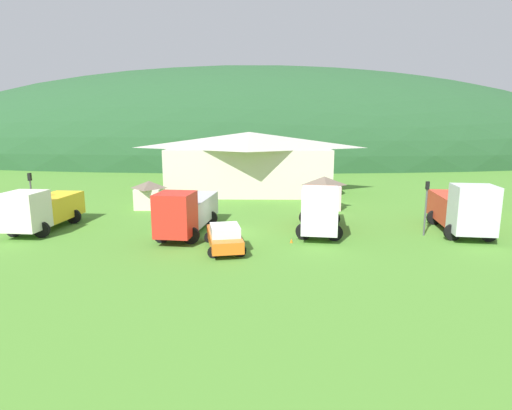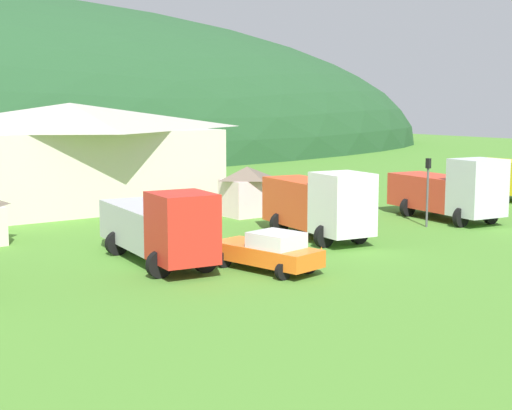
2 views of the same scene
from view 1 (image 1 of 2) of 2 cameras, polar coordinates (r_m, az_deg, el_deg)
ground_plane at (r=29.96m, az=-3.84°, el=-3.83°), size 200.00×200.00×0.00m
forested_hill_backdrop at (r=95.29m, az=-0.57°, el=6.41°), size 158.70×60.00×39.85m
depot_building at (r=47.54m, az=-0.91°, el=6.00°), size 18.86×10.89×6.80m
play_shed_cream at (r=39.65m, az=-14.37°, el=1.45°), size 2.48×2.73×2.54m
play_shed_pink at (r=38.47m, az=9.27°, el=1.72°), size 3.01×2.39×3.00m
heavy_rig_striped at (r=33.99m, az=-27.20°, el=-0.45°), size 3.47×7.18×3.16m
crane_truck_red at (r=29.68m, az=-9.46°, el=-0.82°), size 3.69×8.68×3.34m
heavy_rig_white at (r=29.92m, az=8.71°, el=-0.30°), size 3.71×7.45×3.53m
tow_truck_silver at (r=32.85m, az=26.35°, el=-0.41°), size 3.94×7.73×3.74m
service_pickup_orange at (r=25.86m, az=-4.36°, el=-4.34°), size 2.89×5.10×1.66m
traffic_light_west at (r=34.56m, az=-28.36°, el=1.20°), size 0.20×0.32×4.18m
traffic_light_east at (r=31.01m, az=22.26°, el=0.34°), size 0.20×0.32×3.81m
traffic_cone_near_pickup at (r=27.57m, az=4.87°, el=-5.16°), size 0.36×0.36×0.54m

